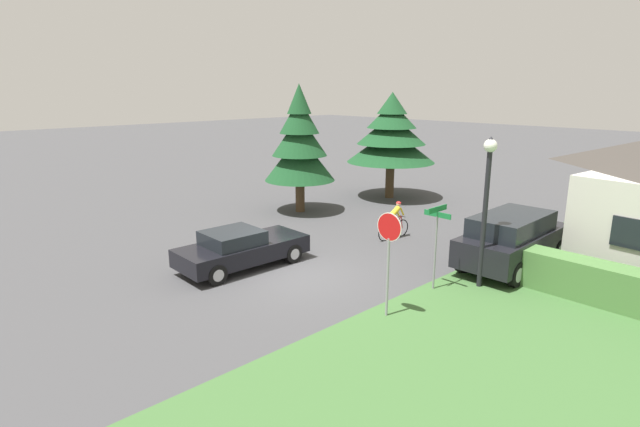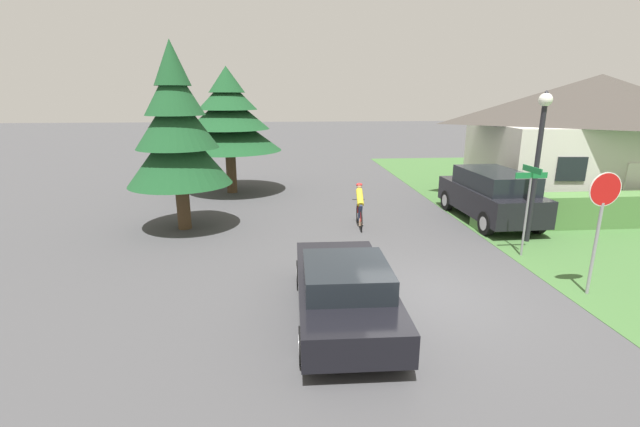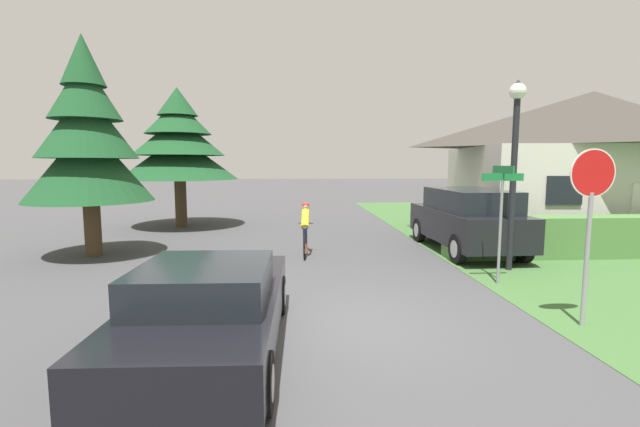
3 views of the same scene
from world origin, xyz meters
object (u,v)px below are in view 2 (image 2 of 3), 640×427
Objects in this scene: cyclist at (360,206)px; street_name_sign at (529,195)px; conifer_tall_far at (228,119)px; stop_sign at (602,209)px; street_lamp at (539,145)px; cottage_house at (593,135)px; conifer_tall_near at (177,131)px; sedan_left_lane at (344,289)px; parked_suv_right at (491,195)px.

cyclist is 0.68× the size of street_name_sign.
conifer_tall_far is at bearing 44.09° from cyclist.
stop_sign is 0.62× the size of street_lamp.
cottage_house is 11.65m from cyclist.
stop_sign is (4.30, -5.68, 1.29)m from cyclist.
conifer_tall_near reaches higher than street_name_sign.
sedan_left_lane is 0.73× the size of conifer_tall_near.
parked_suv_right is 1.87× the size of street_name_sign.
cyclist reaches higher than sedan_left_lane.
cottage_house is 2.15× the size of parked_suv_right.
stop_sign is at bearing -119.95° from cottage_house.
sedan_left_lane is 13.12m from conifer_tall_far.
cottage_house is at bearing -49.76° from sedan_left_lane.
conifer_tall_far reaches higher than stop_sign.
cottage_house reaches higher than street_lamp.
conifer_tall_near reaches higher than sedan_left_lane.
street_lamp is at bearing -177.46° from parked_suv_right.
street_name_sign is 10.80m from conifer_tall_near.
street_lamp reaches higher than parked_suv_right.
cyclist is at bearing 141.83° from street_name_sign.
conifer_tall_far reaches higher than cyclist.
conifer_tall_far reaches higher than cottage_house.
stop_sign is 3.83m from street_lamp.
parked_suv_right is at bearing 78.72° from street_name_sign.
cottage_house is 9.70m from street_name_sign.
conifer_tall_far is (-9.98, 8.00, 0.39)m from street_lamp.
sedan_left_lane is 9.09m from parked_suv_right.
conifer_tall_near is at bearing 35.73° from sedan_left_lane.
sedan_left_lane is at bearing -73.74° from conifer_tall_far.
cyclist is 4.81m from parked_suv_right.
cottage_house reaches higher than street_name_sign.
parked_suv_right is at bearing -97.36° from stop_sign.
street_name_sign is at bearing -45.18° from conifer_tall_far.
stop_sign reaches higher than sedan_left_lane.
stop_sign is at bearing -100.12° from street_lamp.
conifer_tall_far is at bearing -53.90° from stop_sign.
street_lamp is at bearing -11.93° from conifer_tall_near.
street_lamp is (6.39, 4.31, 2.35)m from sedan_left_lane.
sedan_left_lane is 8.06m from street_lamp.
sedan_left_lane is 6.51m from cyclist.
parked_suv_right is 1.05× the size of street_lamp.
conifer_tall_near reaches higher than cottage_house.
street_lamp reaches higher than street_name_sign.
stop_sign is 14.98m from conifer_tall_far.
cyclist is at bearing -2.63° from conifer_tall_near.
conifer_tall_far is (-15.90, 2.32, 0.65)m from cottage_house.
conifer_tall_near is at bearing -163.48° from cottage_house.
street_lamp is (-5.93, -5.69, 0.26)m from cottage_house.
conifer_tall_near is (-10.11, 3.50, 1.52)m from street_name_sign.
cottage_house is 2.30× the size of sedan_left_lane.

